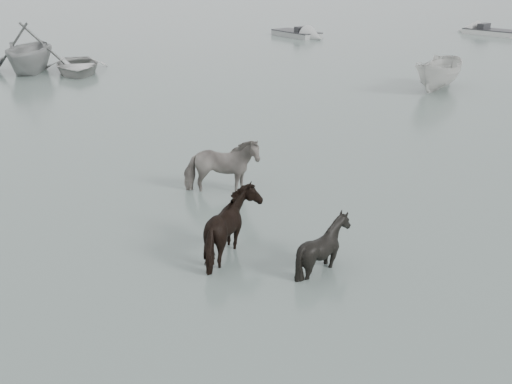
% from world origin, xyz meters
% --- Properties ---
extents(ground, '(140.00, 140.00, 0.00)m').
position_xyz_m(ground, '(0.00, 0.00, 0.00)').
color(ground, '#576860').
rests_on(ground, ground).
extents(pony_pinto, '(1.99, 0.98, 1.64)m').
position_xyz_m(pony_pinto, '(-1.84, 2.68, 0.82)').
color(pony_pinto, black).
rests_on(pony_pinto, ground).
extents(pony_dark, '(1.40, 1.62, 1.59)m').
position_xyz_m(pony_dark, '(-1.76, -1.02, 0.80)').
color(pony_dark, black).
rests_on(pony_dark, ground).
extents(pony_black, '(1.30, 1.17, 1.38)m').
position_xyz_m(pony_black, '(-0.07, -1.70, 0.69)').
color(pony_black, black).
rests_on(pony_black, ground).
extents(rowboat_lead, '(3.87, 4.90, 0.92)m').
position_xyz_m(rowboat_lead, '(-8.19, 20.12, 0.46)').
color(rowboat_lead, '#B0AFAB').
rests_on(rowboat_lead, ground).
extents(rowboat_trail, '(4.59, 5.23, 2.62)m').
position_xyz_m(rowboat_trail, '(-10.48, 20.49, 1.31)').
color(rowboat_trail, '#979997').
rests_on(rowboat_trail, ground).
extents(boat_small, '(3.64, 4.02, 1.53)m').
position_xyz_m(boat_small, '(8.32, 14.36, 0.76)').
color(boat_small, '#BBBBB6').
rests_on(boat_small, ground).
extents(skiff_mid, '(4.02, 5.29, 0.75)m').
position_xyz_m(skiff_mid, '(4.95, 32.61, 0.38)').
color(skiff_mid, '#939593').
rests_on(skiff_mid, ground).
extents(skiff_star, '(4.58, 5.08, 0.75)m').
position_xyz_m(skiff_star, '(18.99, 32.13, 0.38)').
color(skiff_star, silver).
rests_on(skiff_star, ground).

